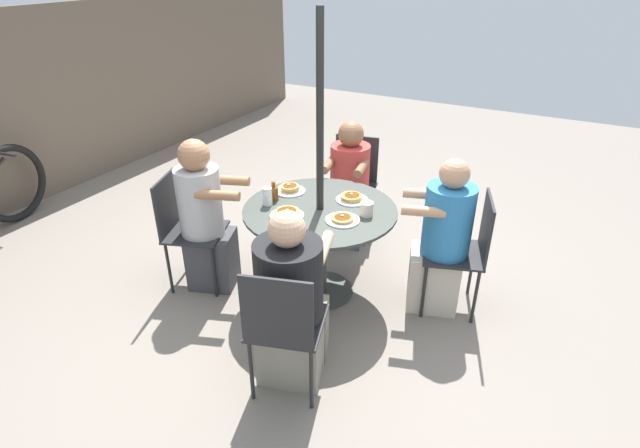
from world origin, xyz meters
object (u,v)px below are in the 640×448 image
Objects in this scene: syrup_bottle at (274,193)px; coffee_cup at (367,209)px; patio_chair_east at (466,247)px; pancake_plate_c at (287,214)px; patio_chair_south at (353,180)px; drinking_glass_a at (267,196)px; patio_chair_west at (184,224)px; pancake_plate_b at (343,219)px; diner_south at (349,188)px; pancake_plate_a at (352,198)px; patio_chair_north at (283,324)px; diner_north at (291,305)px; diner_west at (205,221)px; pancake_plate_d at (290,189)px; patio_table at (320,228)px; diner_east at (441,243)px.

syrup_bottle is 1.45× the size of coffee_cup.
pancake_plate_c is (-0.53, 1.14, 0.22)m from patio_chair_east.
drinking_glass_a is at bearing 70.76° from patio_chair_south.
patio_chair_west is 1.26m from pancake_plate_b.
diner_south is 1.10m from pancake_plate_c.
patio_chair_west is 3.76× the size of pancake_plate_a.
patio_chair_west is at bearing 118.84° from syrup_bottle.
diner_south is at bearing 1.56° from pancake_plate_c.
diner_north is at bearing 90.00° from patio_chair_north.
diner_west is 1.12m from pancake_plate_a.
pancake_plate_a is at bearing 98.62° from diner_west.
coffee_cup is at bearing 71.31° from patio_chair_north.
diner_north reaches higher than pancake_plate_a.
diner_north is 4.79× the size of pancake_plate_b.
patio_chair_north is at bearing 92.81° from patio_chair_south.
pancake_plate_d is at bearing 65.12° from diner_south.
diner_south reaches higher than patio_table.
patio_table is 1.24× the size of patio_chair_west.
patio_chair_north is 9.04× the size of coffee_cup.
patio_chair_south is (1.02, 0.21, -0.05)m from patio_table.
patio_chair_north is 1.37m from diner_east.
diner_east is 4.87× the size of pancake_plate_d.
patio_chair_west reaches higher than pancake_plate_b.
drinking_glass_a reaches higher than pancake_plate_b.
diner_north is at bearing 129.53° from patio_chair_east.
patio_chair_east is 0.75m from coffee_cup.
diner_west is (-1.33, 0.61, 0.04)m from patio_chair_south.
syrup_bottle is (0.80, 0.63, 0.27)m from diner_north.
diner_west is (0.69, 1.13, 0.04)m from patio_chair_north.
pancake_plate_a is at bearing -62.59° from syrup_bottle.
coffee_cup is 0.73m from drinking_glass_a.
drinking_glass_a is at bearing 114.20° from diner_north.
patio_chair_east is 6.66× the size of drinking_glass_a.
patio_chair_north is 1.34m from pancake_plate_d.
diner_west reaches higher than drinking_glass_a.
diner_south is at bearing 11.53° from patio_table.
drinking_glass_a is at bearing 105.06° from coffee_cup.
pancake_plate_b is (-0.41, 0.77, 0.22)m from patio_chair_east.
patio_chair_east and patio_chair_west have the same top height.
patio_chair_east is 1.43m from syrup_bottle.
diner_west is (-0.31, 0.82, -0.00)m from patio_table.
patio_chair_east is at bearing -90.00° from diner_east.
pancake_plate_c is at bearing -151.41° from pancake_plate_d.
pancake_plate_d is at bearing 102.43° from patio_chair_north.
drinking_glass_a is at bearing 90.34° from patio_chair_east.
patio_chair_north is at bearing -90.00° from diner_north.
patio_chair_east is 3.76× the size of pancake_plate_a.
coffee_cup is (-0.79, -0.51, 0.27)m from diner_south.
pancake_plate_b is (-0.36, 0.61, 0.20)m from diner_east.
patio_chair_north is at bearing 139.69° from diner_east.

